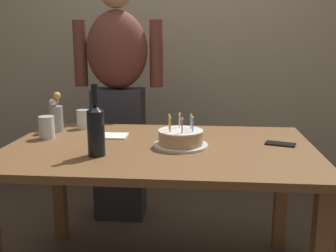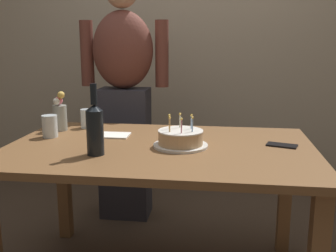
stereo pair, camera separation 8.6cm
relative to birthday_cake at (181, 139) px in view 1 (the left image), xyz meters
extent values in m
cube|color=tan|center=(-0.10, 1.56, 0.52)|extent=(5.20, 0.10, 2.60)
cube|color=brown|center=(-0.10, 0.01, -0.06)|extent=(1.50, 0.96, 0.03)
cube|color=brown|center=(-0.78, 0.42, -0.43)|extent=(0.07, 0.07, 0.70)
cube|color=brown|center=(0.58, 0.42, -0.43)|extent=(0.07, 0.07, 0.70)
cylinder|color=white|center=(0.00, 0.00, -0.03)|extent=(0.27, 0.27, 0.01)
cylinder|color=tan|center=(0.00, 0.00, 0.00)|extent=(0.22, 0.22, 0.06)
cylinder|color=silver|center=(0.00, 0.00, 0.04)|extent=(0.22, 0.22, 0.01)
cylinder|color=pink|center=(0.01, -0.06, 0.07)|extent=(0.01, 0.01, 0.06)
sphere|color=#F9C64C|center=(0.01, -0.06, 0.11)|extent=(0.01, 0.01, 0.01)
cylinder|color=#93B7DB|center=(0.06, -0.02, 0.07)|extent=(0.01, 0.01, 0.06)
sphere|color=#F9C64C|center=(0.06, -0.02, 0.11)|extent=(0.01, 0.01, 0.01)
cylinder|color=#93B7DB|center=(0.05, 0.04, 0.07)|extent=(0.01, 0.01, 0.06)
sphere|color=#F9C64C|center=(0.05, 0.04, 0.11)|extent=(0.01, 0.01, 0.01)
cylinder|color=beige|center=(-0.01, 0.06, 0.07)|extent=(0.01, 0.01, 0.06)
sphere|color=#F9C64C|center=(-0.01, 0.06, 0.11)|extent=(0.01, 0.01, 0.01)
cylinder|color=#EAB266|center=(-0.06, 0.02, 0.07)|extent=(0.01, 0.01, 0.06)
sphere|color=#F9C64C|center=(-0.06, 0.02, 0.11)|extent=(0.01, 0.01, 0.01)
cylinder|color=#EAB266|center=(-0.05, -0.04, 0.07)|extent=(0.01, 0.01, 0.06)
sphere|color=#F9C64C|center=(-0.05, -0.04, 0.11)|extent=(0.01, 0.01, 0.01)
cylinder|color=silver|center=(-0.71, 0.10, 0.02)|extent=(0.08, 0.08, 0.12)
cylinder|color=silver|center=(-0.59, 0.35, 0.02)|extent=(0.07, 0.07, 0.11)
cylinder|color=black|center=(-0.37, -0.19, 0.06)|extent=(0.08, 0.08, 0.20)
cone|color=black|center=(-0.37, -0.19, 0.18)|extent=(0.08, 0.08, 0.03)
cylinder|color=black|center=(-0.37, -0.19, 0.24)|extent=(0.03, 0.03, 0.09)
cube|color=black|center=(0.49, 0.08, -0.04)|extent=(0.16, 0.11, 0.01)
cube|color=white|center=(-0.39, 0.17, -0.04)|extent=(0.18, 0.13, 0.01)
cylinder|color=#999E93|center=(-0.72, 0.26, 0.03)|extent=(0.08, 0.08, 0.14)
sphere|color=gold|center=(-0.70, 0.26, 0.16)|extent=(0.04, 0.04, 0.04)
sphere|color=silver|center=(-0.73, 0.24, 0.13)|extent=(0.04, 0.04, 0.04)
sphere|color=#DB6670|center=(-0.72, 0.27, 0.13)|extent=(0.04, 0.04, 0.04)
cube|color=#33333D|center=(-0.47, 0.79, -0.32)|extent=(0.34, 0.23, 0.92)
ellipsoid|color=brown|center=(-0.47, 0.79, 0.40)|extent=(0.41, 0.27, 0.52)
cylinder|color=brown|center=(-0.21, 0.82, 0.37)|extent=(0.09, 0.09, 0.44)
cylinder|color=brown|center=(-0.73, 0.82, 0.37)|extent=(0.09, 0.09, 0.44)
camera|label=1|loc=(0.11, -1.87, 0.47)|focal=42.69mm
camera|label=2|loc=(0.19, -1.86, 0.47)|focal=42.69mm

